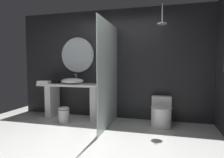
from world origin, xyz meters
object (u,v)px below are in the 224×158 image
object	(u,v)px
tumbler_cup	(100,82)
toilet	(161,113)
tissue_box	(56,82)
folded_hand_towel	(44,82)
rain_shower_head	(162,21)
round_wall_mirror	(77,55)
vessel_sink	(72,81)
waste_bin	(64,115)

from	to	relation	value
tumbler_cup	toilet	world-z (taller)	tumbler_cup
tissue_box	folded_hand_towel	world-z (taller)	tissue_box
rain_shower_head	round_wall_mirror	bearing A→B (deg)	167.64
rain_shower_head	folded_hand_towel	bearing A→B (deg)	179.15
vessel_sink	tumbler_cup	xyz separation A→B (m)	(0.67, 0.06, -0.02)
vessel_sink	folded_hand_towel	world-z (taller)	vessel_sink
tumbler_cup	waste_bin	bearing A→B (deg)	-145.26
tumbler_cup	waste_bin	world-z (taller)	tumbler_cup
waste_bin	tissue_box	bearing A→B (deg)	136.08
folded_hand_towel	tissue_box	bearing A→B (deg)	30.14
waste_bin	folded_hand_towel	distance (m)	0.99
rain_shower_head	toilet	xyz separation A→B (m)	(0.01, 0.11, -1.88)
tissue_box	waste_bin	world-z (taller)	tissue_box
vessel_sink	tissue_box	distance (m)	0.45
tissue_box	round_wall_mirror	distance (m)	0.85
waste_bin	tumbler_cup	bearing A→B (deg)	34.74
toilet	tissue_box	bearing A→B (deg)	178.56
round_wall_mirror	toilet	world-z (taller)	round_wall_mirror
tumbler_cup	round_wall_mirror	distance (m)	0.95
round_wall_mirror	tissue_box	bearing A→B (deg)	-149.10
folded_hand_towel	round_wall_mirror	bearing A→B (deg)	30.65
tissue_box	round_wall_mirror	world-z (taller)	round_wall_mirror
vessel_sink	rain_shower_head	size ratio (longest dim) A/B	1.38
vessel_sink	round_wall_mirror	size ratio (longest dim) A/B	0.64
tumbler_cup	toilet	bearing A→B (deg)	-5.25
vessel_sink	rain_shower_head	distance (m)	2.42
round_wall_mirror	waste_bin	xyz separation A→B (m)	(-0.03, -0.69, -1.35)
round_wall_mirror	waste_bin	world-z (taller)	round_wall_mirror
tissue_box	rain_shower_head	xyz separation A→B (m)	(2.51, -0.18, 1.28)
rain_shower_head	toilet	distance (m)	1.89
tissue_box	tumbler_cup	bearing A→B (deg)	3.33
toilet	vessel_sink	bearing A→B (deg)	178.19
rain_shower_head	tumbler_cup	bearing A→B (deg)	170.17
tissue_box	toilet	distance (m)	2.60
tissue_box	toilet	bearing A→B (deg)	-1.44
tumbler_cup	rain_shower_head	bearing A→B (deg)	-9.83
toilet	folded_hand_towel	xyz separation A→B (m)	(-2.76, -0.07, 0.60)
tissue_box	rain_shower_head	distance (m)	2.82
tumbler_cup	folded_hand_towel	distance (m)	1.37
vessel_sink	tissue_box	bearing A→B (deg)	-179.72
vessel_sink	tissue_box	world-z (taller)	vessel_sink
tumbler_cup	folded_hand_towel	bearing A→B (deg)	-171.58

